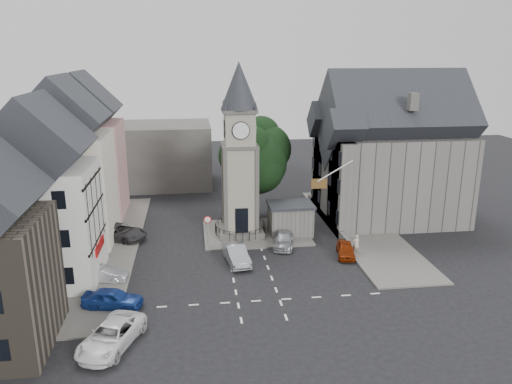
{
  "coord_description": "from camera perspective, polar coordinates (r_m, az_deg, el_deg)",
  "views": [
    {
      "loc": [
        -4.26,
        -37.17,
        17.15
      ],
      "look_at": [
        1.15,
        5.0,
        5.05
      ],
      "focal_mm": 35.0,
      "sensor_mm": 36.0,
      "label": 1
    }
  ],
  "objects": [
    {
      "name": "terrace_tudor",
      "position": [
        40.35,
        -23.17,
        -1.2
      ],
      "size": [
        8.1,
        7.6,
        12.0
      ],
      "color": "silver",
      "rests_on": "ground"
    },
    {
      "name": "town_tree",
      "position": [
        51.57,
        -0.19,
        4.51
      ],
      "size": [
        7.2,
        7.2,
        10.8
      ],
      "color": "black",
      "rests_on": "ground"
    },
    {
      "name": "central_island",
      "position": [
        48.63,
        -0.04,
        -4.66
      ],
      "size": [
        10.0,
        8.0,
        0.16
      ],
      "primitive_type": "cube",
      "color": "#595651",
      "rests_on": "ground"
    },
    {
      "name": "warning_sign_post",
      "position": [
        45.22,
        -5.55,
        -3.73
      ],
      "size": [
        0.7,
        0.19,
        2.85
      ],
      "color": "black",
      "rests_on": "ground"
    },
    {
      "name": "van_sw_white",
      "position": [
        32.17,
        -16.21,
        -15.49
      ],
      "size": [
        4.19,
        5.82,
        1.47
      ],
      "primitive_type": "imported",
      "rotation": [
        0.0,
        0.0,
        -0.37
      ],
      "color": "white",
      "rests_on": "ground"
    },
    {
      "name": "road_markings",
      "position": [
        36.26,
        0.32,
        -12.33
      ],
      "size": [
        20.0,
        8.0,
        0.01
      ],
      "primitive_type": "cube",
      "color": "silver",
      "rests_on": "ground"
    },
    {
      "name": "flagpole",
      "position": [
        44.14,
        9.03,
        2.39
      ],
      "size": [
        3.68,
        0.1,
        2.74
      ],
      "color": "white",
      "rests_on": "ground"
    },
    {
      "name": "backdrop_west",
      "position": [
        66.93,
        -13.83,
        4.09
      ],
      "size": [
        20.0,
        10.0,
        8.0
      ],
      "primitive_type": "cube",
      "color": "#4C4944",
      "rests_on": "ground"
    },
    {
      "name": "terrace_pink",
      "position": [
        55.36,
        -18.92,
        4.02
      ],
      "size": [
        8.1,
        7.6,
        12.8
      ],
      "color": "tan",
      "rests_on": "ground"
    },
    {
      "name": "east_boundary_wall",
      "position": [
        51.82,
        8.17,
        -3.08
      ],
      "size": [
        0.4,
        16.0,
        0.9
      ],
      "primitive_type": "cube",
      "color": "#62605A",
      "rests_on": "ground"
    },
    {
      "name": "pedestrian",
      "position": [
        44.62,
        11.37,
        -5.85
      ],
      "size": [
        0.67,
        0.47,
        1.72
      ],
      "primitive_type": "imported",
      "rotation": [
        0.0,
        0.0,
        3.25
      ],
      "color": "beige",
      "rests_on": "ground"
    },
    {
      "name": "pavement_west",
      "position": [
        47.15,
        -16.94,
        -6.08
      ],
      "size": [
        6.0,
        30.0,
        0.14
      ],
      "primitive_type": "cube",
      "color": "#595651",
      "rests_on": "ground"
    },
    {
      "name": "terrace_cream",
      "position": [
        47.73,
        -20.74,
        2.05
      ],
      "size": [
        8.1,
        7.6,
        12.8
      ],
      "color": "beige",
      "rests_on": "ground"
    },
    {
      "name": "pavement_east",
      "position": [
        50.96,
        11.79,
        -4.05
      ],
      "size": [
        6.0,
        26.0,
        0.14
      ],
      "primitive_type": "cube",
      "color": "#595651",
      "rests_on": "ground"
    },
    {
      "name": "stone_shelter",
      "position": [
        48.18,
        3.94,
        -3.05
      ],
      "size": [
        4.3,
        3.3,
        3.08
      ],
      "color": "#62605A",
      "rests_on": "ground"
    },
    {
      "name": "east_building",
      "position": [
        53.23,
        14.79,
        3.55
      ],
      "size": [
        14.4,
        11.4,
        12.6
      ],
      "color": "#62605A",
      "rests_on": "ground"
    },
    {
      "name": "car_west_grey",
      "position": [
        48.59,
        -15.47,
        -4.43
      ],
      "size": [
        6.02,
        4.69,
        1.52
      ],
      "primitive_type": "imported",
      "rotation": [
        0.0,
        0.0,
        1.11
      ],
      "color": "#333235",
      "rests_on": "ground"
    },
    {
      "name": "ground",
      "position": [
        41.16,
        -0.71,
        -8.74
      ],
      "size": [
        120.0,
        120.0,
        0.0
      ],
      "primitive_type": "plane",
      "color": "black",
      "rests_on": "ground"
    },
    {
      "name": "clock_tower",
      "position": [
        46.25,
        -1.89,
        4.62
      ],
      "size": [
        4.86,
        4.86,
        16.25
      ],
      "color": "#4C4944",
      "rests_on": "ground"
    },
    {
      "name": "car_east_red",
      "position": [
        43.96,
        10.2,
        -6.48
      ],
      "size": [
        2.14,
        3.8,
        1.22
      ],
      "primitive_type": "imported",
      "rotation": [
        0.0,
        0.0,
        -0.21
      ],
      "color": "maroon",
      "rests_on": "ground"
    },
    {
      "name": "car_island_east",
      "position": [
        45.51,
        3.18,
        -5.43
      ],
      "size": [
        2.7,
        4.58,
        1.24
      ],
      "primitive_type": "imported",
      "rotation": [
        0.0,
        0.0,
        -0.24
      ],
      "color": "#9B9EA3",
      "rests_on": "ground"
    },
    {
      "name": "car_west_silver",
      "position": [
        40.5,
        -17.14,
        -8.96
      ],
      "size": [
        3.88,
        1.78,
        1.23
      ],
      "primitive_type": "imported",
      "rotation": [
        0.0,
        0.0,
        1.44
      ],
      "color": "#A3A5AB",
      "rests_on": "ground"
    },
    {
      "name": "car_island_silver",
      "position": [
        41.98,
        -2.29,
        -7.12
      ],
      "size": [
        2.27,
        4.73,
        1.49
      ],
      "primitive_type": "imported",
      "rotation": [
        0.0,
        0.0,
        0.16
      ],
      "color": "#9EA3A7",
      "rests_on": "ground"
    },
    {
      "name": "car_west_blue",
      "position": [
        36.42,
        -16.07,
        -11.63
      ],
      "size": [
        4.39,
        2.48,
        1.41
      ],
      "primitive_type": "imported",
      "rotation": [
        0.0,
        0.0,
        1.37
      ],
      "color": "navy",
      "rests_on": "ground"
    }
  ]
}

